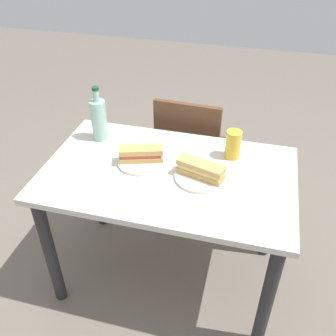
{
  "coord_description": "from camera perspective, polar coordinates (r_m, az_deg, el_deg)",
  "views": [
    {
      "loc": [
        0.35,
        -1.35,
        1.77
      ],
      "look_at": [
        0.0,
        0.0,
        0.75
      ],
      "focal_mm": 40.35,
      "sensor_mm": 36.0,
      "label": 1
    }
  ],
  "objects": [
    {
      "name": "ground_plane",
      "position": [
        2.25,
        -0.0,
        -15.48
      ],
      "size": [
        8.0,
        8.0,
        0.0
      ],
      "primitive_type": "plane",
      "color": "#6B6056"
    },
    {
      "name": "plate_near",
      "position": [
        1.8,
        -4.02,
        1.08
      ],
      "size": [
        0.23,
        0.23,
        0.01
      ],
      "primitive_type": "cylinder",
      "color": "silver",
      "rests_on": "dining_table"
    },
    {
      "name": "baguette_sandwich_near",
      "position": [
        1.78,
        -4.07,
        2.17
      ],
      "size": [
        0.22,
        0.13,
        0.07
      ],
      "color": "tan",
      "rests_on": "plate_near"
    },
    {
      "name": "plate_far",
      "position": [
        1.7,
        4.89,
        -1.32
      ],
      "size": [
        0.23,
        0.23,
        0.01
      ],
      "primitive_type": "cylinder",
      "color": "silver",
      "rests_on": "dining_table"
    },
    {
      "name": "beer_glass",
      "position": [
        1.83,
        9.82,
        3.52
      ],
      "size": [
        0.08,
        0.08,
        0.14
      ],
      "primitive_type": "cylinder",
      "color": "gold",
      "rests_on": "dining_table"
    },
    {
      "name": "chair_far",
      "position": [
        2.32,
        3.33,
        2.65
      ],
      "size": [
        0.42,
        0.42,
        0.85
      ],
      "color": "brown",
      "rests_on": "ground"
    },
    {
      "name": "knife_far",
      "position": [
        1.74,
        5.31,
        -0.07
      ],
      "size": [
        0.18,
        0.02,
        0.01
      ],
      "color": "silver",
      "rests_on": "plate_far"
    },
    {
      "name": "baguette_sandwich_far",
      "position": [
        1.68,
        4.96,
        -0.2
      ],
      "size": [
        0.22,
        0.13,
        0.07
      ],
      "color": "tan",
      "rests_on": "plate_far"
    },
    {
      "name": "dining_table",
      "position": [
        1.82,
        -0.0,
        -3.57
      ],
      "size": [
        1.16,
        0.71,
        0.73
      ],
      "color": "beige",
      "rests_on": "ground"
    },
    {
      "name": "knife_near",
      "position": [
        1.83,
        -4.38,
        2.22
      ],
      "size": [
        0.16,
        0.11,
        0.01
      ],
      "color": "silver",
      "rests_on": "plate_near"
    },
    {
      "name": "water_bottle",
      "position": [
        1.95,
        -10.4,
        7.3
      ],
      "size": [
        0.08,
        0.08,
        0.29
      ],
      "color": "#99C6B7",
      "rests_on": "dining_table"
    }
  ]
}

